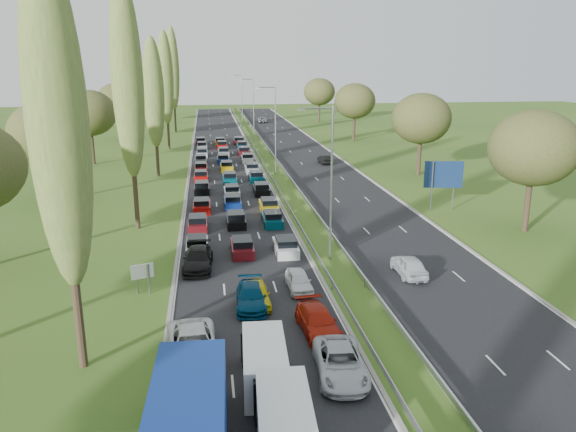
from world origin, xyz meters
TOP-DOWN VIEW (x-y plane):
  - ground at (4.50, 80.00)m, footprint 260.00×260.00m
  - near_carriageway at (-2.25, 82.50)m, footprint 10.50×215.00m
  - far_carriageway at (11.25, 82.50)m, footprint 10.50×215.00m
  - central_reservation at (4.50, 82.50)m, footprint 2.36×215.00m
  - lamp_columns at (4.50, 78.00)m, footprint 0.18×140.18m
  - poplar_row at (-11.50, 68.17)m, footprint 2.80×127.80m
  - woodland_left at (-22.00, 62.63)m, footprint 8.00×166.00m
  - woodland_right at (24.00, 66.67)m, footprint 8.00×153.00m
  - traffic_queue_fill at (-2.24, 77.49)m, footprint 9.10×67.88m
  - near_car_2 at (-5.92, 28.88)m, footprint 3.02×5.77m
  - near_car_3 at (-5.80, 42.38)m, footprint 2.43×5.35m
  - near_car_7 at (-2.40, 34.95)m, footprint 2.15×4.77m
  - near_car_8 at (-2.03, 35.31)m, footprint 1.71×4.14m
  - near_car_10 at (1.34, 26.17)m, footprint 2.76×5.28m
  - near_car_11 at (1.13, 30.85)m, footprint 2.32×4.93m
  - near_car_12 at (1.07, 37.22)m, footprint 1.63×3.86m
  - far_car_0 at (9.47, 38.81)m, footprint 1.78×4.37m
  - far_car_1 at (12.91, 85.32)m, footprint 1.56×4.01m
  - far_car_2 at (9.58, 146.59)m, footprint 2.68×5.10m
  - blue_lorry at (-5.83, 20.55)m, footprint 2.65×9.54m
  - white_van_front at (-2.46, 26.20)m, footprint 2.05×5.22m
  - white_van_rear at (-2.16, 21.28)m, footprint 2.15×5.49m
  - info_sign at (-9.40, 38.11)m, footprint 1.45×0.59m
  - direction_sign at (19.40, 56.26)m, footprint 3.95×0.82m

SIDE VIEW (x-z plane):
  - ground at x=4.50m, z-range 0.00..0.00m
  - near_carriageway at x=-2.25m, z-range -0.02..0.02m
  - far_carriageway at x=11.25m, z-range -0.02..0.02m
  - traffic_queue_fill at x=-2.24m, z-range 0.04..0.84m
  - central_reservation at x=4.50m, z-range 0.39..0.71m
  - far_car_1 at x=12.91m, z-range 0.02..1.32m
  - near_car_12 at x=1.07m, z-range 0.02..1.32m
  - near_car_7 at x=-2.40m, z-range 0.02..1.38m
  - far_car_2 at x=9.58m, z-range 0.02..1.39m
  - near_car_11 at x=1.13m, z-range 0.02..1.41m
  - near_car_8 at x=-2.03m, z-range 0.02..1.43m
  - near_car_10 at x=1.34m, z-range 0.02..1.44m
  - far_car_0 at x=9.47m, z-range 0.02..1.51m
  - near_car_3 at x=-5.80m, z-range 0.02..1.54m
  - near_car_2 at x=-5.92m, z-range 0.02..1.57m
  - white_van_front at x=-2.46m, z-range 0.03..2.12m
  - white_van_rear at x=-2.16m, z-range 0.03..2.23m
  - info_sign at x=-9.40m, z-range 0.32..2.42m
  - blue_lorry at x=-5.83m, z-range 0.07..4.09m
  - direction_sign at x=19.40m, z-range 0.97..6.17m
  - lamp_columns at x=4.50m, z-range 0.00..12.00m
  - woodland_right at x=24.00m, z-range 2.13..13.23m
  - woodland_left at x=-22.00m, z-range 2.13..13.23m
  - poplar_row at x=-11.50m, z-range 1.17..23.61m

